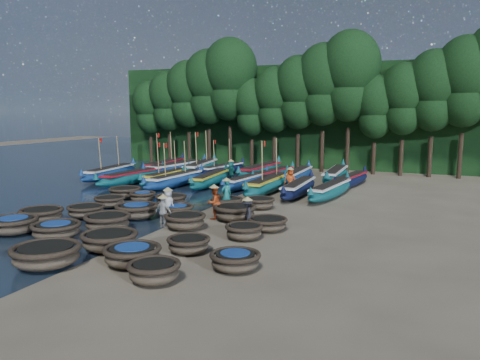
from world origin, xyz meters
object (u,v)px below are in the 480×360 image
at_px(coracle_2, 46,255).
at_px(long_boat_7, 299,188).
at_px(coracle_21, 143,196).
at_px(fisherman_0, 168,202).
at_px(long_boat_12, 222,169).
at_px(long_boat_15, 298,175).
at_px(fisherman_5, 231,170).
at_px(long_boat_9, 165,166).
at_px(long_boat_0, 110,173).
at_px(coracle_18, 235,212).
at_px(long_boat_2, 167,177).
at_px(long_boat_4, 210,179).
at_px(long_boat_8, 331,190).
at_px(coracle_10, 42,214).
at_px(long_boat_17, 351,180).
at_px(fisherman_2, 214,202).
at_px(coracle_24, 260,203).
at_px(long_boat_13, 260,170).
at_px(coracle_15, 110,201).
at_px(coracle_8, 189,244).
at_px(coracle_11, 86,211).
at_px(coracle_4, 154,271).
at_px(coracle_6, 56,230).
at_px(long_boat_16, 336,175).
at_px(coracle_5, 13,225).
at_px(long_boat_1, 133,177).
at_px(fisherman_4, 163,210).
at_px(long_boat_10, 177,168).
at_px(long_boat_11, 201,168).
at_px(long_boat_3, 176,180).
at_px(coracle_17, 177,211).
at_px(coracle_16, 137,210).
at_px(coracle_14, 244,231).
at_px(coracle_23, 227,202).
at_px(coracle_13, 185,221).
at_px(coracle_3, 132,255).
at_px(long_boat_14, 274,174).
at_px(coracle_22, 171,200).
at_px(coracle_7, 109,240).

height_order(coracle_2, long_boat_7, long_boat_7).
xyz_separation_m(coracle_21, fisherman_0, (3.72, -3.16, 0.47)).
height_order(long_boat_12, long_boat_15, long_boat_12).
bearing_deg(fisherman_5, long_boat_9, -157.14).
height_order(long_boat_0, fisherman_0, long_boat_0).
xyz_separation_m(coracle_18, long_boat_2, (-9.74, 9.47, 0.04)).
xyz_separation_m(long_boat_4, long_boat_9, (-7.32, 5.48, 0.06)).
distance_m(long_boat_0, long_boat_8, 18.47).
xyz_separation_m(coracle_10, long_boat_17, (12.55, 17.44, 0.08)).
xyz_separation_m(long_boat_8, fisherman_2, (-4.39, -8.22, 0.40)).
relative_size(coracle_24, long_boat_7, 0.27).
distance_m(coracle_24, long_boat_13, 12.82).
relative_size(coracle_15, fisherman_5, 1.09).
bearing_deg(coracle_8, coracle_11, 157.02).
distance_m(long_boat_2, long_boat_4, 3.69).
relative_size(coracle_4, long_boat_13, 0.22).
relative_size(coracle_6, coracle_10, 1.14).
height_order(coracle_24, long_boat_9, long_boat_9).
relative_size(coracle_10, long_boat_4, 0.28).
relative_size(long_boat_4, fisherman_5, 4.19).
xyz_separation_m(coracle_4, long_boat_16, (1.22, 24.24, 0.16)).
height_order(coracle_5, long_boat_1, long_boat_1).
height_order(long_boat_0, long_boat_8, long_boat_0).
xyz_separation_m(long_boat_0, fisherman_4, (12.54, -12.09, 0.29)).
height_order(long_boat_10, long_boat_11, long_boat_11).
bearing_deg(long_boat_7, long_boat_0, 174.52).
height_order(coracle_15, long_boat_3, long_boat_3).
distance_m(coracle_17, long_boat_9, 18.65).
relative_size(coracle_8, long_boat_11, 0.20).
relative_size(coracle_16, long_boat_3, 0.29).
relative_size(long_boat_11, long_boat_16, 1.05).
distance_m(coracle_14, coracle_17, 5.43).
relative_size(coracle_15, coracle_16, 0.89).
xyz_separation_m(coracle_4, long_boat_15, (-1.60, 23.31, 0.12)).
bearing_deg(coracle_6, coracle_15, 108.38).
relative_size(coracle_14, coracle_24, 0.96).
height_order(coracle_17, fisherman_0, fisherman_0).
bearing_deg(coracle_16, coracle_23, 51.01).
bearing_deg(coracle_8, coracle_10, 169.72).
bearing_deg(long_boat_17, long_boat_8, -86.23).
xyz_separation_m(coracle_4, long_boat_10, (-12.37, 22.85, 0.19)).
bearing_deg(long_boat_9, coracle_24, -46.92).
xyz_separation_m(coracle_13, long_boat_0, (-13.70, 12.05, 0.12)).
bearing_deg(coracle_5, coracle_3, -11.90).
xyz_separation_m(coracle_4, long_boat_14, (-3.55, 23.21, 0.09)).
xyz_separation_m(coracle_22, long_boat_17, (8.48, 11.65, 0.07)).
xyz_separation_m(coracle_7, long_boat_11, (-7.00, 21.72, 0.17)).
distance_m(coracle_2, long_boat_17, 23.67).
bearing_deg(long_boat_11, coracle_11, -92.34).
bearing_deg(coracle_14, long_boat_16, 88.61).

